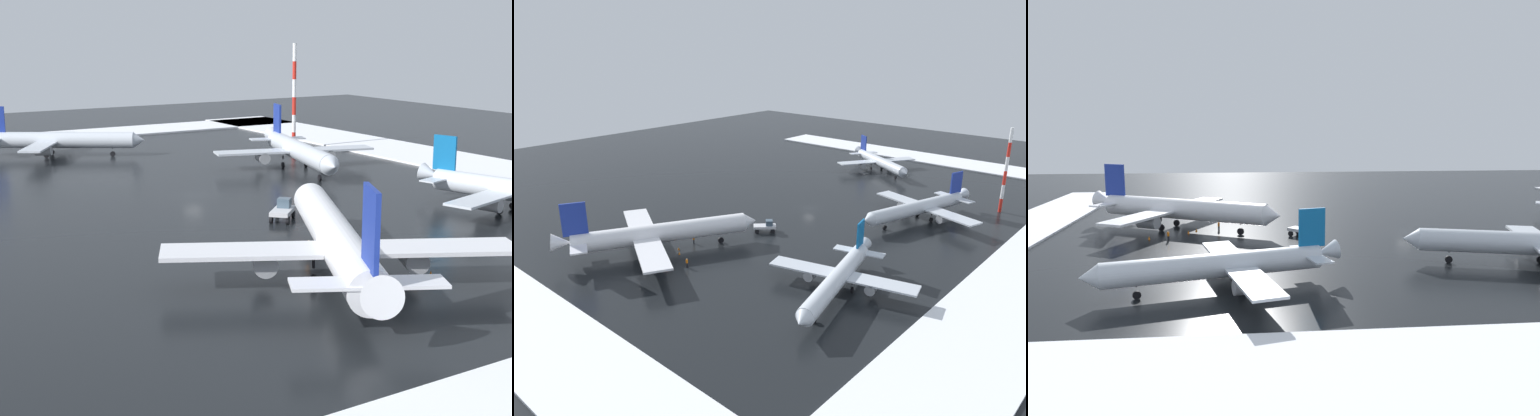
# 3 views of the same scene
# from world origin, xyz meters

# --- Properties ---
(ground_plane) EXTENTS (240.00, 240.00, 0.00)m
(ground_plane) POSITION_xyz_m (0.00, 0.00, 0.00)
(ground_plane) COLOR black
(airplane_foreground_jet) EXTENTS (35.04, 29.87, 11.26)m
(airplane_foreground_jet) POSITION_xyz_m (-39.17, 5.56, 3.72)
(airplane_foreground_jet) COLOR white
(airplane_foreground_jet) RESTS_ON ground_plane
(airplane_distant_tail) EXTENTS (31.09, 26.15, 9.41)m
(airplane_distant_tail) POSITION_xyz_m (8.81, -23.29, 3.11)
(airplane_distant_tail) COLOR silver
(airplane_distant_tail) RESTS_ON ground_plane
(airplane_parked_starboard) EXTENTS (28.72, 24.11, 8.64)m
(airplane_parked_starboard) POSITION_xyz_m (-30.68, -28.90, 2.86)
(airplane_parked_starboard) COLOR silver
(airplane_parked_starboard) RESTS_ON ground_plane
(pushback_tug) EXTENTS (4.79, 4.83, 2.50)m
(pushback_tug) POSITION_xyz_m (-18.14, -2.62, 1.28)
(pushback_tug) COLOR silver
(pushback_tug) RESTS_ON ground_plane
(ground_crew_mid_apron) EXTENTS (0.36, 0.36, 1.71)m
(ground_crew_mid_apron) POSITION_xyz_m (-32.23, 3.63, 0.97)
(ground_crew_mid_apron) COLOR black
(ground_crew_mid_apron) RESTS_ON ground_plane
(ground_crew_beside_wing) EXTENTS (0.36, 0.36, 1.71)m
(ground_crew_beside_wing) POSITION_xyz_m (-39.98, -3.73, 0.97)
(ground_crew_beside_wing) COLOR black
(ground_crew_beside_wing) RESTS_ON ground_plane
(traffic_cone_near_nose) EXTENTS (0.36, 0.36, 0.55)m
(traffic_cone_near_nose) POSITION_xyz_m (-37.33, 1.77, 0.28)
(traffic_cone_near_nose) COLOR orange
(traffic_cone_near_nose) RESTS_ON ground_plane
(traffic_cone_mid_line) EXTENTS (0.36, 0.36, 0.55)m
(traffic_cone_mid_line) POSITION_xyz_m (-36.11, 3.40, 0.28)
(traffic_cone_mid_line) COLOR orange
(traffic_cone_mid_line) RESTS_ON ground_plane
(traffic_cone_wingtip_side) EXTENTS (0.36, 0.36, 0.55)m
(traffic_cone_wingtip_side) POSITION_xyz_m (-43.25, -2.26, 0.28)
(traffic_cone_wingtip_side) COLOR orange
(traffic_cone_wingtip_side) RESTS_ON ground_plane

